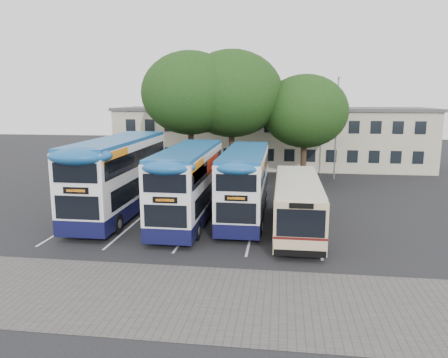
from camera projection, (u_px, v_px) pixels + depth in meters
name	position (u px, v px, depth m)	size (l,w,h in m)	color
ground	(252.00, 254.00, 20.81)	(120.00, 120.00, 0.00)	black
paving_strip	(189.00, 298.00, 16.20)	(40.00, 6.00, 0.01)	#595654
bay_lines	(196.00, 221.00, 26.17)	(14.12, 11.00, 0.01)	silver
depot_building	(270.00, 136.00, 46.49)	(32.40, 8.40, 6.20)	#AEA88C
lamp_post	(337.00, 123.00, 38.51)	(0.25, 1.05, 9.06)	gray
tree_left	(190.00, 93.00, 36.48)	(8.18, 8.18, 11.12)	black
tree_mid	(232.00, 94.00, 37.13)	(8.68, 8.68, 11.28)	black
tree_right	(305.00, 111.00, 37.22)	(7.35, 7.35, 9.25)	black
bus_dd_left	(119.00, 173.00, 27.26)	(2.80, 11.56, 4.82)	#0F0F38
bus_dd_mid	(189.00, 181.00, 25.85)	(2.56, 10.55, 4.39)	#0F0F38
bus_dd_right	(245.00, 181.00, 26.47)	(2.45, 10.11, 4.21)	#0F0F38
bus_single	(297.00, 201.00, 24.18)	(2.49, 9.77, 2.91)	#CCB388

